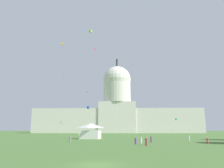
# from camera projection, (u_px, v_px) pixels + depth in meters

# --- Properties ---
(ground_plane) EXTENTS (800.00, 800.00, 0.00)m
(ground_plane) POSITION_uv_depth(u_px,v_px,m) (97.00, 165.00, 21.21)
(ground_plane) COLOR #42662D
(capitol_building) EXTENTS (149.27, 25.90, 69.07)m
(capitol_building) POSITION_uv_depth(u_px,v_px,m) (117.00, 111.00, 197.34)
(capitol_building) COLOR beige
(capitol_building) RESTS_ON ground_plane
(event_tent) EXTENTS (7.66, 7.35, 5.43)m
(event_tent) POSITION_uv_depth(u_px,v_px,m) (90.00, 131.00, 77.51)
(event_tent) COLOR white
(event_tent) RESTS_ON ground_plane
(person_maroon_near_tree_east) EXTENTS (0.44, 0.44, 1.78)m
(person_maroon_near_tree_east) POSITION_uv_depth(u_px,v_px,m) (146.00, 142.00, 45.55)
(person_maroon_near_tree_east) COLOR maroon
(person_maroon_near_tree_east) RESTS_ON ground_plane
(person_white_front_right) EXTENTS (0.50, 0.50, 1.62)m
(person_white_front_right) POSITION_uv_depth(u_px,v_px,m) (141.00, 140.00, 53.09)
(person_white_front_right) COLOR silver
(person_white_front_right) RESTS_ON ground_plane
(person_purple_back_right) EXTENTS (0.53, 0.53, 1.66)m
(person_purple_back_right) POSITION_uv_depth(u_px,v_px,m) (151.00, 139.00, 57.15)
(person_purple_back_right) COLOR #703D93
(person_purple_back_right) RESTS_ON ground_plane
(person_grey_back_left) EXTENTS (0.61, 0.61, 1.73)m
(person_grey_back_left) POSITION_uv_depth(u_px,v_px,m) (70.00, 139.00, 58.89)
(person_grey_back_left) COLOR gray
(person_grey_back_left) RESTS_ON ground_plane
(person_white_mid_left) EXTENTS (0.40, 0.40, 1.60)m
(person_white_mid_left) POSITION_uv_depth(u_px,v_px,m) (189.00, 138.00, 62.82)
(person_white_mid_left) COLOR silver
(person_white_mid_left) RESTS_ON ground_plane
(person_red_edge_west) EXTENTS (0.44, 0.44, 1.62)m
(person_red_edge_west) POSITION_uv_depth(u_px,v_px,m) (207.00, 141.00, 51.37)
(person_red_edge_west) COLOR red
(person_red_edge_west) RESTS_ON ground_plane
(person_purple_edge_east) EXTENTS (0.59, 0.59, 1.65)m
(person_purple_edge_east) POSITION_uv_depth(u_px,v_px,m) (136.00, 141.00, 49.59)
(person_purple_edge_east) COLOR #703D93
(person_purple_edge_east) RESTS_ON ground_plane
(kite_yellow_high) EXTENTS (0.67, 0.66, 3.52)m
(kite_yellow_high) POSITION_uv_depth(u_px,v_px,m) (62.00, 44.00, 87.45)
(kite_yellow_high) COLOR yellow
(kite_black_mid) EXTENTS (1.50, 0.86, 2.55)m
(kite_black_mid) POSITION_uv_depth(u_px,v_px,m) (87.00, 93.00, 180.39)
(kite_black_mid) COLOR black
(kite_cyan_low) EXTENTS (0.37, 0.85, 3.91)m
(kite_cyan_low) POSITION_uv_depth(u_px,v_px,m) (112.00, 112.00, 171.94)
(kite_cyan_low) COLOR #33BCDB
(kite_turquoise_low) EXTENTS (1.07, 1.01, 1.11)m
(kite_turquoise_low) POSITION_uv_depth(u_px,v_px,m) (176.00, 119.00, 129.56)
(kite_turquoise_low) COLOR teal
(kite_red_high) EXTENTS (1.03, 1.51, 3.61)m
(kite_red_high) POSITION_uv_depth(u_px,v_px,m) (63.00, 77.00, 157.74)
(kite_red_high) COLOR red
(kite_blue_low) EXTENTS (1.20, 1.18, 3.64)m
(kite_blue_low) POSITION_uv_depth(u_px,v_px,m) (88.00, 107.00, 86.52)
(kite_blue_low) COLOR blue
(kite_green_mid) EXTENTS (1.17, 1.64, 0.12)m
(kite_green_mid) POSITION_uv_depth(u_px,v_px,m) (110.00, 94.00, 103.93)
(kite_green_mid) COLOR green
(kite_magenta_high) EXTENTS (0.88, 0.58, 4.38)m
(kite_magenta_high) POSITION_uv_depth(u_px,v_px,m) (95.00, 49.00, 149.84)
(kite_magenta_high) COLOR #D1339E
(kite_lime_high) EXTENTS (1.56, 1.57, 1.18)m
(kite_lime_high) POSITION_uv_depth(u_px,v_px,m) (91.00, 31.00, 103.86)
(kite_lime_high) COLOR #8CD133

